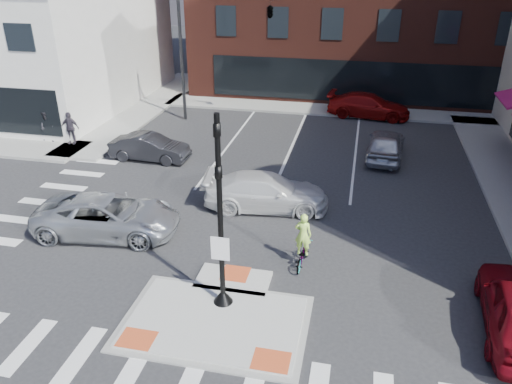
% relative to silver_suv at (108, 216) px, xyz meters
% --- Properties ---
extents(ground, '(120.00, 120.00, 0.00)m').
position_rel_silver_suv_xyz_m(ground, '(5.45, -3.64, -0.76)').
color(ground, '#28282B').
rests_on(ground, ground).
extents(refuge_island, '(5.40, 4.65, 0.13)m').
position_rel_silver_suv_xyz_m(refuge_island, '(5.45, -3.90, -0.71)').
color(refuge_island, gray).
rests_on(refuge_island, ground).
extents(sidewalk_nw, '(23.50, 20.50, 0.15)m').
position_rel_silver_suv_xyz_m(sidewalk_nw, '(-11.32, 11.65, -0.68)').
color(sidewalk_nw, gray).
rests_on(sidewalk_nw, ground).
extents(sidewalk_n, '(26.00, 3.00, 0.15)m').
position_rel_silver_suv_xyz_m(sidewalk_n, '(8.45, 18.36, -0.68)').
color(sidewalk_n, gray).
rests_on(sidewalk_n, ground).
extents(signal_pole, '(0.60, 0.60, 5.98)m').
position_rel_silver_suv_xyz_m(signal_pole, '(5.45, -3.24, 1.60)').
color(signal_pole, black).
rests_on(signal_pole, refuge_island).
extents(mast_arm_signal, '(6.10, 2.24, 8.00)m').
position_rel_silver_suv_xyz_m(mast_arm_signal, '(1.97, 14.36, 5.45)').
color(mast_arm_signal, black).
rests_on(mast_arm_signal, ground).
extents(silver_suv, '(5.71, 3.15, 1.51)m').
position_rel_silver_suv_xyz_m(silver_suv, '(0.00, 0.00, 0.00)').
color(silver_suv, silver).
rests_on(silver_suv, ground).
extents(white_pickup, '(5.40, 2.73, 1.50)m').
position_rel_silver_suv_xyz_m(white_pickup, '(5.48, 3.36, -0.01)').
color(white_pickup, silver).
rests_on(white_pickup, ground).
extents(bg_car_dark, '(4.13, 1.53, 1.35)m').
position_rel_silver_suv_xyz_m(bg_car_dark, '(-1.47, 7.36, -0.08)').
color(bg_car_dark, black).
rests_on(bg_car_dark, ground).
extents(bg_car_silver, '(2.17, 4.63, 1.53)m').
position_rel_silver_suv_xyz_m(bg_car_silver, '(10.45, 10.25, 0.01)').
color(bg_car_silver, '#B7B9BF').
rests_on(bg_car_silver, ground).
extents(bg_car_red, '(5.45, 2.68, 1.53)m').
position_rel_silver_suv_xyz_m(bg_car_red, '(9.46, 17.36, 0.01)').
color(bg_car_red, maroon).
rests_on(bg_car_red, ground).
extents(cyclist, '(0.67, 1.59, 2.01)m').
position_rel_silver_suv_xyz_m(cyclist, '(7.52, -0.58, -0.08)').
color(cyclist, '#3F3F44').
rests_on(cyclist, ground).
extents(pedestrian_a, '(0.93, 0.77, 1.74)m').
position_rel_silver_suv_xyz_m(pedestrian_a, '(-7.94, 8.36, 0.26)').
color(pedestrian_a, black).
rests_on(pedestrian_a, sidewalk_nw).
extents(pedestrian_b, '(1.06, 0.48, 1.78)m').
position_rel_silver_suv_xyz_m(pedestrian_b, '(-6.55, 8.36, 0.28)').
color(pedestrian_b, '#342F3A').
rests_on(pedestrian_b, sidewalk_nw).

